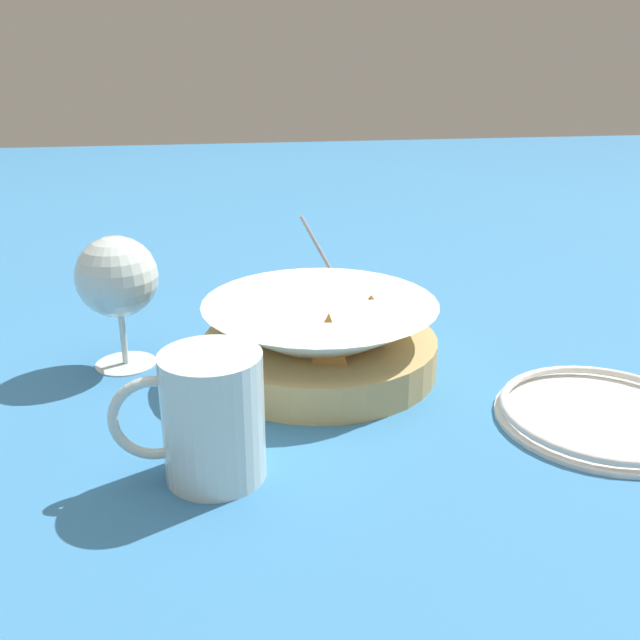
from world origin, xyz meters
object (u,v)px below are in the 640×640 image
food_basket (320,340)px  beer_mug (211,421)px  sauce_cup (331,289)px  wine_glass (117,280)px  side_plate (603,414)px

food_basket → beer_mug: size_ratio=2.04×
beer_mug → sauce_cup: bearing=-113.0°
sauce_cup → food_basket: bearing=76.9°
sauce_cup → wine_glass: (0.27, 0.16, 0.08)m
sauce_cup → side_plate: (-0.21, 0.37, -0.02)m
sauce_cup → beer_mug: (0.17, 0.40, 0.03)m
sauce_cup → beer_mug: bearing=67.0°
wine_glass → beer_mug: 0.27m
wine_glass → beer_mug: (-0.10, 0.24, -0.05)m
food_basket → side_plate: (-0.25, 0.16, -0.03)m
sauce_cup → beer_mug: size_ratio=1.02×
food_basket → sauce_cup: size_ratio=1.99×
beer_mug → side_plate: (-0.38, -0.03, -0.04)m
food_basket → wine_glass: bearing=-12.6°
side_plate → food_basket: bearing=-32.5°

